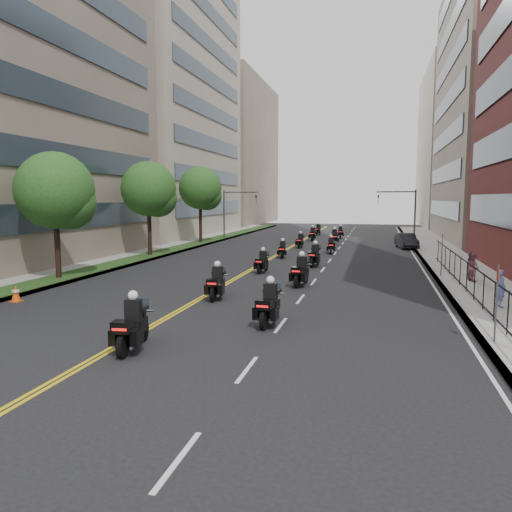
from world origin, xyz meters
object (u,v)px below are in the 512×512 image
(motorcycle_2, at_px, (217,284))
(motorcycle_5, at_px, (315,256))
(traffic_cone, at_px, (16,294))
(motorcycle_1, at_px, (269,306))
(motorcycle_8, at_px, (300,241))
(motorcycle_9, at_px, (334,238))
(motorcycle_10, at_px, (313,235))
(pedestrian_a, at_px, (500,288))
(motorcycle_4, at_px, (262,263))
(motorcycle_6, at_px, (282,250))
(motorcycle_11, at_px, (340,233))
(motorcycle_12, at_px, (318,230))
(motorcycle_0, at_px, (132,327))
(pedestrian_b, at_px, (473,267))
(pedestrian_c, at_px, (470,266))
(motorcycle_7, at_px, (331,246))
(parked_sedan, at_px, (406,241))
(motorcycle_3, at_px, (301,272))

(motorcycle_2, distance_m, motorcycle_5, 12.70)
(motorcycle_5, relative_size, traffic_cone, 3.22)
(motorcycle_1, distance_m, motorcycle_8, 29.36)
(motorcycle_9, relative_size, motorcycle_10, 1.06)
(pedestrian_a, bearing_deg, motorcycle_4, 41.79)
(motorcycle_6, distance_m, motorcycle_11, 21.03)
(motorcycle_1, bearing_deg, motorcycle_12, 96.69)
(motorcycle_0, xyz_separation_m, motorcycle_6, (0.10, 25.04, -0.12))
(motorcycle_8, relative_size, motorcycle_12, 0.99)
(motorcycle_4, relative_size, motorcycle_5, 0.90)
(motorcycle_4, distance_m, pedestrian_a, 14.72)
(motorcycle_9, distance_m, motorcycle_12, 13.25)
(motorcycle_0, height_order, pedestrian_b, motorcycle_0)
(motorcycle_12, height_order, pedestrian_a, pedestrian_a)
(motorcycle_6, distance_m, pedestrian_c, 15.40)
(motorcycle_5, xyz_separation_m, motorcycle_8, (-2.93, 12.69, -0.08))
(motorcycle_11, bearing_deg, motorcycle_0, -100.39)
(motorcycle_11, bearing_deg, motorcycle_6, -104.86)
(motorcycle_2, bearing_deg, motorcycle_7, 75.88)
(motorcycle_4, xyz_separation_m, motorcycle_7, (3.27, 12.11, -0.00))
(motorcycle_2, height_order, motorcycle_10, motorcycle_2)
(pedestrian_a, xyz_separation_m, pedestrian_b, (0.09, 6.86, -0.04))
(motorcycle_5, xyz_separation_m, traffic_cone, (-11.98, -15.10, -0.34))
(pedestrian_b, distance_m, pedestrian_c, 0.37)
(motorcycle_0, xyz_separation_m, pedestrian_c, (12.55, 15.97, 0.19))
(motorcycle_0, xyz_separation_m, pedestrian_a, (12.53, 8.75, 0.21))
(motorcycle_12, relative_size, traffic_cone, 2.89)
(motorcycle_2, bearing_deg, traffic_cone, -166.96)
(motorcycle_5, relative_size, motorcycle_11, 1.10)
(motorcycle_9, height_order, pedestrian_a, motorcycle_9)
(motorcycle_4, height_order, motorcycle_12, motorcycle_12)
(motorcycle_0, xyz_separation_m, traffic_cone, (-8.75, 5.50, -0.37))
(motorcycle_7, height_order, pedestrian_a, pedestrian_a)
(motorcycle_11, distance_m, parked_sedan, 12.65)
(motorcycle_5, xyz_separation_m, motorcycle_10, (-2.79, 20.94, -0.03))
(motorcycle_2, height_order, motorcycle_9, motorcycle_9)
(motorcycle_10, bearing_deg, motorcycle_8, -92.45)
(motorcycle_0, height_order, motorcycle_7, motorcycle_0)
(motorcycle_1, distance_m, motorcycle_12, 46.02)
(motorcycle_6, bearing_deg, motorcycle_11, 76.10)
(motorcycle_2, bearing_deg, motorcycle_12, 85.48)
(pedestrian_c, bearing_deg, motorcycle_2, 117.32)
(motorcycle_4, height_order, pedestrian_a, pedestrian_a)
(motorcycle_11, distance_m, pedestrian_a, 38.24)
(parked_sedan, xyz_separation_m, traffic_cone, (-18.90, -29.76, -0.34))
(motorcycle_8, xyz_separation_m, pedestrian_b, (12.32, -17.68, 0.29))
(pedestrian_a, xyz_separation_m, pedestrian_c, (0.02, 7.22, -0.02))
(motorcycle_3, height_order, pedestrian_a, motorcycle_3)
(motorcycle_5, relative_size, motorcycle_6, 1.15)
(motorcycle_2, height_order, motorcycle_5, motorcycle_5)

